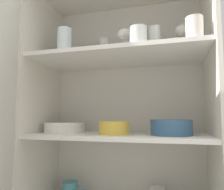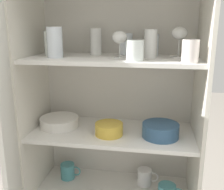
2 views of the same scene
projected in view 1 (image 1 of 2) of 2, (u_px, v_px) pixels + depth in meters
name	position (u px, v px, depth m)	size (l,w,h in m)	color
cupboard_back_panel	(126.00, 126.00, 1.29)	(0.90, 0.02, 1.46)	silver
cupboard_side_left	(41.00, 127.00, 1.21)	(0.02, 0.42, 1.46)	silver
cupboard_side_right	(214.00, 129.00, 0.98)	(0.02, 0.42, 1.46)	silver
shelf_board_middle	(119.00, 136.00, 1.09)	(0.86, 0.38, 0.02)	white
shelf_board_upper	(118.00, 58.00, 1.13)	(0.86, 0.38, 0.02)	white
tumbler_glass_0	(157.00, 48.00, 1.17)	(0.07, 0.07, 0.11)	white
tumbler_glass_1	(155.00, 40.00, 1.10)	(0.06, 0.06, 0.14)	white
tumbler_glass_2	(194.00, 29.00, 0.91)	(0.07, 0.07, 0.10)	silver
tumbler_glass_3	(64.00, 50.00, 1.24)	(0.08, 0.08, 0.13)	white
tumbler_glass_4	(65.00, 43.00, 1.15)	(0.08, 0.08, 0.15)	white
tumbler_glass_5	(133.00, 52.00, 1.25)	(0.07, 0.07, 0.12)	white
tumbler_glass_6	(104.00, 51.00, 1.27)	(0.06, 0.06, 0.14)	white
tumbler_glass_7	(138.00, 37.00, 1.00)	(0.08, 0.08, 0.09)	white
wine_glass_0	(125.00, 36.00, 1.10)	(0.07, 0.07, 0.13)	white
wine_glass_1	(183.00, 32.00, 1.10)	(0.08, 0.08, 0.15)	white
plate_stack_white	(65.00, 128.00, 1.19)	(0.22, 0.22, 0.05)	white
mixing_bowl_large	(171.00, 127.00, 0.99)	(0.19, 0.19, 0.07)	#33567A
serving_bowl_small	(114.00, 127.00, 1.05)	(0.15, 0.15, 0.06)	gold
coffee_mug_extra_2	(70.00, 190.00, 1.20)	(0.13, 0.08, 0.09)	teal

